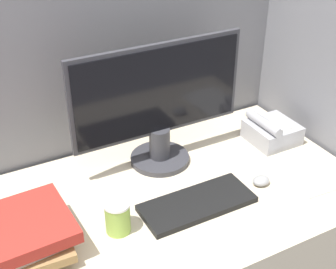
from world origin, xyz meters
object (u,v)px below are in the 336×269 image
(monitor, at_px, (159,106))
(coffee_cup, at_px, (118,217))
(book_stack, at_px, (27,232))
(keyboard, at_px, (197,203))
(mouse, at_px, (261,181))
(desk_telephone, at_px, (271,131))

(monitor, distance_m, coffee_cup, 0.42)
(coffee_cup, height_order, book_stack, book_stack)
(keyboard, bearing_deg, mouse, -1.02)
(mouse, relative_size, desk_telephone, 0.34)
(keyboard, distance_m, desk_telephone, 0.50)
(monitor, height_order, book_stack, monitor)
(monitor, xyz_separation_m, desk_telephone, (0.44, -0.08, -0.18))
(mouse, relative_size, coffee_cup, 0.59)
(book_stack, xyz_separation_m, desk_telephone, (0.97, 0.13, -0.01))
(coffee_cup, xyz_separation_m, book_stack, (-0.25, 0.05, 0.00))
(keyboard, relative_size, mouse, 5.96)
(book_stack, relative_size, desk_telephone, 1.60)
(mouse, distance_m, coffee_cup, 0.51)
(keyboard, bearing_deg, monitor, 87.41)
(keyboard, xyz_separation_m, desk_telephone, (0.46, 0.20, 0.03))
(mouse, bearing_deg, keyboard, 178.98)
(desk_telephone, bearing_deg, mouse, -135.07)
(keyboard, bearing_deg, coffee_cup, 176.68)
(monitor, distance_m, mouse, 0.43)
(keyboard, height_order, book_stack, book_stack)
(desk_telephone, bearing_deg, coffee_cup, -165.50)
(mouse, relative_size, book_stack, 0.21)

